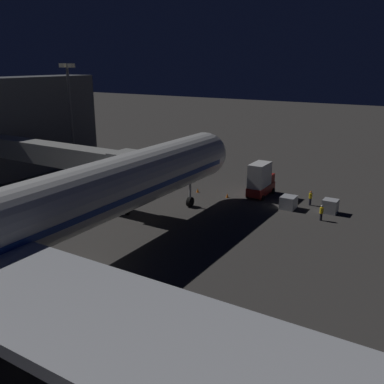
% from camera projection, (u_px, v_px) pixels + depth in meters
% --- Properties ---
extents(ground_plane, '(320.00, 320.00, 0.00)m').
position_uv_depth(ground_plane, '(71.00, 270.00, 35.51)').
color(ground_plane, '#383533').
extents(jet_bridge, '(25.05, 3.40, 7.32)m').
position_uv_depth(jet_bridge, '(68.00, 157.00, 50.88)').
color(jet_bridge, '#9E9E99').
rests_on(jet_bridge, ground_plane).
extents(apron_floodlight_mast, '(2.90, 0.50, 16.42)m').
position_uv_depth(apron_floodlight_mast, '(70.00, 109.00, 65.88)').
color(apron_floodlight_mast, '#59595E').
rests_on(apron_floodlight_mast, ground_plane).
extents(ops_van, '(2.36, 5.06, 4.44)m').
position_uv_depth(ops_van, '(261.00, 180.00, 54.46)').
color(ops_van, maroon).
rests_on(ops_van, ground_plane).
extents(baggage_container_near_belt, '(1.63, 1.50, 1.59)m').
position_uv_depth(baggage_container_near_belt, '(330.00, 206.00, 48.78)').
color(baggage_container_near_belt, '#B7BABF').
rests_on(baggage_container_near_belt, ground_plane).
extents(baggage_container_mid_row, '(1.67, 1.88, 1.51)m').
position_uv_depth(baggage_container_mid_row, '(288.00, 202.00, 50.24)').
color(baggage_container_mid_row, '#B7BABF').
rests_on(baggage_container_mid_row, ground_plane).
extents(ground_crew_near_nose_gear, '(0.40, 0.40, 1.79)m').
position_uv_depth(ground_crew_near_nose_gear, '(321.00, 212.00, 46.36)').
color(ground_crew_near_nose_gear, black).
rests_on(ground_crew_near_nose_gear, ground_plane).
extents(ground_crew_under_port_wing, '(0.40, 0.40, 1.80)m').
position_uv_depth(ground_crew_under_port_wing, '(310.00, 197.00, 51.30)').
color(ground_crew_under_port_wing, black).
rests_on(ground_crew_under_port_wing, ground_plane).
extents(traffic_cone_nose_port, '(0.36, 0.36, 0.55)m').
position_uv_depth(traffic_cone_nose_port, '(227.00, 195.00, 54.41)').
color(traffic_cone_nose_port, orange).
rests_on(traffic_cone_nose_port, ground_plane).
extents(traffic_cone_nose_starboard, '(0.36, 0.36, 0.55)m').
position_uv_depth(traffic_cone_nose_starboard, '(198.00, 190.00, 56.59)').
color(traffic_cone_nose_starboard, orange).
rests_on(traffic_cone_nose_starboard, ground_plane).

